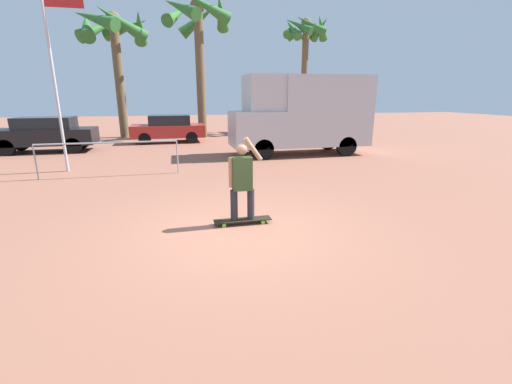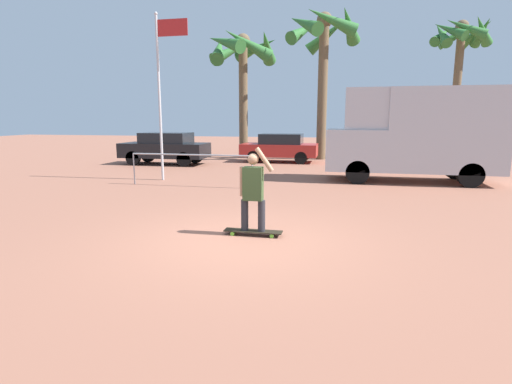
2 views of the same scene
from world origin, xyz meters
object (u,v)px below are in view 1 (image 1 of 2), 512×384
Objects in this scene: camper_van at (303,113)px; flagpole at (56,63)px; palm_tree_center_background at (198,25)px; palm_tree_far_left at (113,33)px; parked_car_red at (169,128)px; person_skateboarder at (242,178)px; parked_car_black at (45,134)px; skateboard at (243,220)px; palm_tree_near_van at (306,38)px.

flagpole reaches higher than camper_van.
palm_tree_center_background is 1.09× the size of palm_tree_far_left.
parked_car_red is 0.49× the size of palm_tree_center_background.
flagpole is (-8.77, -1.55, 1.67)m from camper_van.
parked_car_black is at bearing 122.15° from person_skateboarder.
camper_van is at bearing -15.97° from parked_car_black.
parked_car_black is (-10.93, 3.13, -0.93)m from camper_van.
skateboard is 19.11m from palm_tree_near_van.
palm_tree_near_van is (7.51, 16.52, 5.99)m from skateboard.
palm_tree_center_background is 4.80m from palm_tree_far_left.
person_skateboarder is at bearing -83.44° from parked_car_red.
palm_tree_far_left is (-11.75, -0.58, -0.24)m from palm_tree_near_van.
parked_car_red is 0.92× the size of parked_car_black.
camper_van reaches higher than parked_car_black.
parked_car_red is at bearing 96.56° from person_skateboarder.
camper_van is at bearing -62.78° from palm_tree_center_background.
camper_van is 1.50× the size of parked_car_red.
palm_tree_center_background reaches higher than palm_tree_near_van.
skateboard is 0.20× the size of camper_van.
parked_car_black is at bearing 164.03° from camper_van.
camper_van is at bearing 61.87° from skateboard.
camper_van is 10.39m from palm_tree_near_van.
palm_tree_far_left is (2.57, 5.11, 5.01)m from parked_car_black.
palm_tree_far_left is at bearing 133.43° from parked_car_red.
palm_tree_center_background reaches higher than parked_car_red.
parked_car_black is 0.57× the size of palm_tree_near_van.
camper_van reaches higher than parked_car_red.
skateboard is 0.16× the size of palm_tree_far_left.
palm_tree_near_van is 1.03× the size of palm_tree_far_left.
palm_tree_center_background is (-7.08, -1.64, 0.16)m from palm_tree_near_van.
palm_tree_center_background is (7.24, 4.04, 5.41)m from parked_car_black.
parked_car_black is at bearing -150.80° from palm_tree_center_background.
parked_car_red is 8.03m from flagpole.
palm_tree_near_van is 16.20m from flagpole.
palm_tree_far_left reaches higher than flagpole.
palm_tree_near_van reaches higher than palm_tree_far_left.
parked_car_red is (-5.62, 5.35, -0.99)m from camper_van.
palm_tree_near_van is 1.27× the size of flagpole.
flagpole is (-5.08, -8.72, -2.81)m from palm_tree_center_background.
person_skateboarder is 18.86m from palm_tree_near_van.
palm_tree_near_van is at bearing 21.66° from parked_car_black.
skateboard is 13.15m from parked_car_red.
palm_tree_near_van is at bearing 65.54° from skateboard.
skateboard is at bearing -57.85° from parked_car_black.
palm_tree_center_background is (0.43, 14.88, 6.15)m from skateboard.
parked_car_black reaches higher than parked_car_red.
person_skateboarder is 8.77m from camper_van.
skateboard is at bearing 0.00° from person_skateboarder.
palm_tree_near_van is at bearing 13.07° from palm_tree_center_background.
palm_tree_far_left is (-8.35, 8.23, 4.08)m from camper_van.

